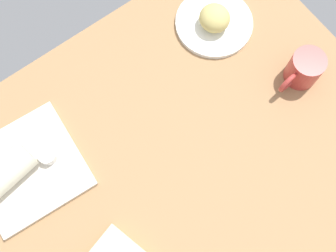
{
  "coord_description": "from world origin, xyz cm",
  "views": [
    {
      "loc": [
        -17.08,
        -17.85,
        107.09
      ],
      "look_at": [
        1.81,
        7.66,
        7.0
      ],
      "focal_mm": 44.83,
      "sensor_mm": 36.0,
      "label": 1
    }
  ],
  "objects": [
    {
      "name": "dining_table",
      "position": [
        0.0,
        0.0,
        2.0
      ],
      "size": [
        110.0,
        90.0,
        4.0
      ],
      "primitive_type": "cube",
      "color": "#9E754C",
      "rests_on": "ground"
    },
    {
      "name": "coffee_mug",
      "position": [
        38.76,
        -1.22,
        8.7
      ],
      "size": [
        13.6,
        8.71,
        9.19
      ],
      "color": "#B23833",
      "rests_on": "dining_table"
    },
    {
      "name": "breakfast_wrap",
      "position": [
        -36.57,
        20.72,
        9.2
      ],
      "size": [
        15.15,
        9.29,
        7.2
      ],
      "primitive_type": "cylinder",
      "rotation": [
        1.57,
        0.0,
        4.87
      ],
      "color": "beige",
      "rests_on": "square_plate"
    },
    {
      "name": "sauce_cup",
      "position": [
        -26.48,
        19.13,
        6.99
      ],
      "size": [
        4.47,
        4.47,
        2.6
      ],
      "color": "silver",
      "rests_on": "square_plate"
    },
    {
      "name": "round_plate",
      "position": [
        30.43,
        24.79,
        4.7
      ],
      "size": [
        21.52,
        21.52,
        1.4
      ],
      "primitive_type": "cylinder",
      "color": "white",
      "rests_on": "dining_table"
    },
    {
      "name": "square_plate",
      "position": [
        -32.08,
        20.01,
        4.8
      ],
      "size": [
        26.97,
        26.97,
        1.6
      ],
      "primitive_type": "cube",
      "rotation": [
        0.0,
        0.0,
        -0.07
      ],
      "color": "silver",
      "rests_on": "dining_table"
    },
    {
      "name": "scone_pastry",
      "position": [
        29.71,
        24.25,
        8.59
      ],
      "size": [
        8.36,
        8.63,
        6.38
      ],
      "primitive_type": "ellipsoid",
      "rotation": [
        0.0,
        0.0,
        4.7
      ],
      "color": "tan",
      "rests_on": "round_plate"
    }
  ]
}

